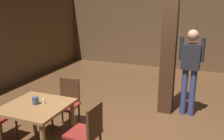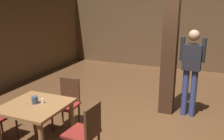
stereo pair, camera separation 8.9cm
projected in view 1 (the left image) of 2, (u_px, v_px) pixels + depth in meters
name	position (u px, v px, depth m)	size (l,w,h in m)	color
ground_plane	(143.00, 127.00, 4.57)	(10.80, 10.80, 0.00)	#4C301C
wall_back	(179.00, 27.00, 8.23)	(8.00, 0.10, 2.80)	brown
pillar	(169.00, 45.00, 4.89)	(0.28, 0.28, 2.80)	#382114
dining_table	(37.00, 113.00, 3.70)	(0.90, 0.90, 0.76)	brown
chair_east	(88.00, 131.00, 3.42)	(0.45, 0.45, 0.89)	maroon
chair_north	(67.00, 101.00, 4.45)	(0.44, 0.44, 0.89)	maroon
napkin_cup	(36.00, 101.00, 3.68)	(0.09, 0.09, 0.11)	#33475B
salt_shaker	(44.00, 101.00, 3.69)	(0.03, 0.03, 0.08)	silver
standing_person	(190.00, 67.00, 4.82)	(0.47, 0.22, 1.72)	black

